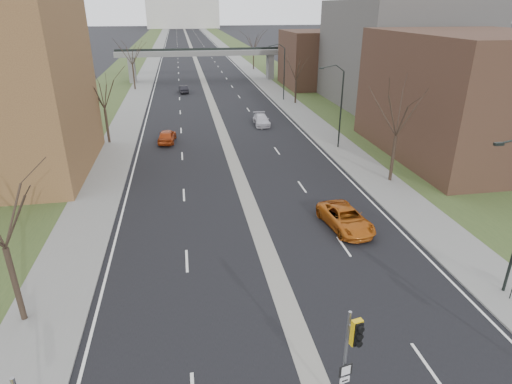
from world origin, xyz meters
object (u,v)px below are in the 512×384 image
object	(u,v)px
signal_pole_median	(351,348)
car_left_far	(183,89)
car_right_mid	(261,120)
car_left_near	(167,136)
car_right_near	(346,218)

from	to	relation	value
signal_pole_median	car_left_far	world-z (taller)	signal_pole_median
car_left_far	car_right_mid	distance (m)	26.11
car_left_near	car_left_far	distance (m)	30.13
car_right_near	car_right_mid	distance (m)	28.57
car_left_near	car_left_far	bearing A→B (deg)	-88.60
car_right_near	car_right_mid	world-z (taller)	car_right_near
car_left_near	car_right_near	size ratio (longest dim) A/B	0.84
signal_pole_median	car_left_far	bearing A→B (deg)	82.49
car_left_near	car_right_mid	world-z (taller)	car_left_near
car_left_far	car_right_near	bearing A→B (deg)	95.32
car_left_far	car_left_near	bearing A→B (deg)	79.91
signal_pole_median	car_right_mid	distance (m)	43.03
signal_pole_median	car_left_far	xyz separation A→B (m)	(-4.85, 66.99, -2.57)
signal_pole_median	car_left_near	xyz separation A→B (m)	(-7.20, 36.96, -2.47)
car_left_near	signal_pole_median	bearing A→B (deg)	106.90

